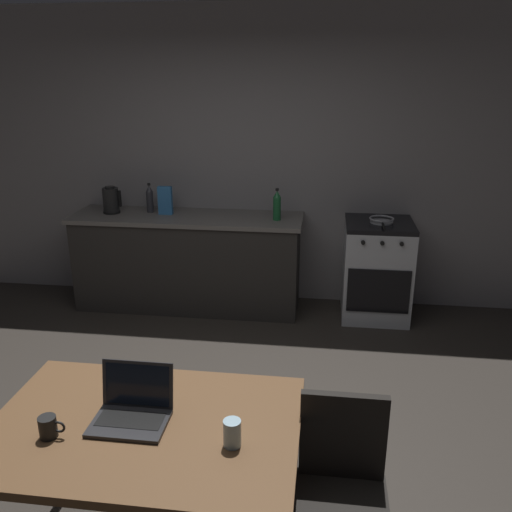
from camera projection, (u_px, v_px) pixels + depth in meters
name	position (u px, v px, depth m)	size (l,w,h in m)	color
ground_plane	(189.00, 450.00, 3.28)	(12.00, 12.00, 0.00)	#2D2823
back_wall	(278.00, 160.00, 5.10)	(6.40, 0.10, 2.76)	gray
kitchen_counter	(189.00, 261.00, 5.18)	(2.16, 0.64, 0.91)	#282623
stove_oven	(376.00, 270.00, 4.96)	(0.60, 0.62, 0.91)	#B7BABF
dining_table	(145.00, 437.00, 2.32)	(1.33, 0.90, 0.76)	brown
chair	(341.00, 483.00, 2.33)	(0.40, 0.40, 0.88)	black
laptop	(132.00, 410.00, 2.32)	(0.32, 0.26, 0.23)	#232326
electric_kettle	(111.00, 200.00, 5.08)	(0.18, 0.16, 0.26)	black
bottle	(277.00, 205.00, 4.84)	(0.07, 0.07, 0.29)	#19592D
frying_pan	(382.00, 220.00, 4.78)	(0.22, 0.39, 0.05)	gray
coffee_mug	(48.00, 427.00, 2.21)	(0.11, 0.07, 0.09)	black
drinking_glass	(232.00, 433.00, 2.15)	(0.07, 0.07, 0.11)	#99B7C6
cereal_box	(165.00, 200.00, 5.03)	(0.13, 0.05, 0.26)	#3372B2
bottle_b	(150.00, 199.00, 5.11)	(0.07, 0.07, 0.28)	#2D2D33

